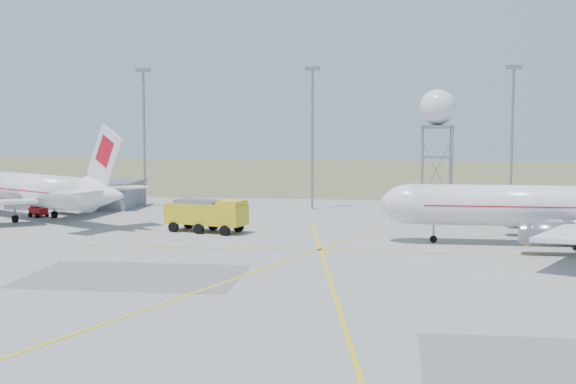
# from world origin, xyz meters

# --- Properties ---
(ground) EXTENTS (400.00, 400.00, 0.00)m
(ground) POSITION_xyz_m (0.00, 0.00, 0.00)
(ground) COLOR gray
(ground) RESTS_ON ground
(grass_strip) EXTENTS (400.00, 120.00, 0.03)m
(grass_strip) POSITION_xyz_m (0.00, 140.00, 0.01)
(grass_strip) COLOR brown
(grass_strip) RESTS_ON ground
(building_grey) EXTENTS (19.00, 10.00, 3.90)m
(building_grey) POSITION_xyz_m (-45.00, 64.00, 1.97)
(building_grey) COLOR gray
(building_grey) RESTS_ON ground
(mast_a) EXTENTS (2.20, 0.50, 20.50)m
(mast_a) POSITION_xyz_m (-35.00, 66.00, 12.07)
(mast_a) COLOR gray
(mast_a) RESTS_ON ground
(mast_b) EXTENTS (2.20, 0.50, 20.50)m
(mast_b) POSITION_xyz_m (-10.00, 66.00, 12.07)
(mast_b) COLOR gray
(mast_b) RESTS_ON ground
(mast_c) EXTENTS (2.20, 0.50, 20.50)m
(mast_c) POSITION_xyz_m (18.00, 66.00, 12.07)
(mast_c) COLOR gray
(mast_c) RESTS_ON ground
(airliner_main) EXTENTS (38.15, 37.12, 12.99)m
(airliner_main) POSITION_xyz_m (18.35, 36.33, 3.98)
(airliner_main) COLOR silver
(airliner_main) RESTS_ON ground
(airliner_far) EXTENTS (33.69, 30.89, 12.50)m
(airliner_far) POSITION_xyz_m (-45.52, 49.49, 3.83)
(airliner_far) COLOR silver
(airliner_far) RESTS_ON ground
(radar_tower) EXTENTS (4.68, 4.68, 16.93)m
(radar_tower) POSITION_xyz_m (7.24, 57.72, 9.50)
(radar_tower) COLOR gray
(radar_tower) RESTS_ON ground
(fire_truck) EXTENTS (10.08, 6.06, 3.83)m
(fire_truck) POSITION_xyz_m (-19.66, 41.07, 1.84)
(fire_truck) COLOR gold
(fire_truck) RESTS_ON ground
(baggage_tug) EXTENTS (2.70, 2.59, 1.76)m
(baggage_tug) POSITION_xyz_m (-45.40, 52.05, 0.67)
(baggage_tug) COLOR #A70B11
(baggage_tug) RESTS_ON ground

